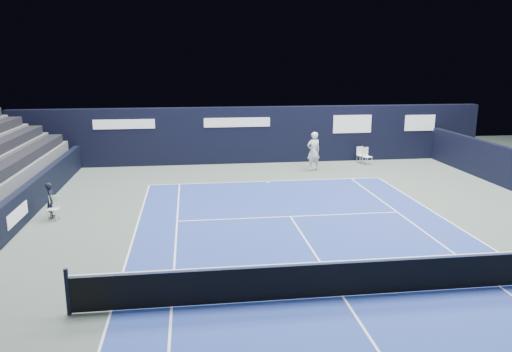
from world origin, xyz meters
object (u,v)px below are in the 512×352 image
(line_judge_chair, at_px, (54,206))
(tennis_net, at_px, (344,277))
(folding_chair_back_b, at_px, (361,154))
(tennis_player, at_px, (314,151))
(folding_chair_back_a, at_px, (366,153))

(line_judge_chair, height_order, tennis_net, tennis_net)
(folding_chair_back_b, height_order, tennis_player, tennis_player)
(folding_chair_back_a, relative_size, tennis_net, 0.07)
(tennis_net, bearing_deg, folding_chair_back_b, 69.43)
(folding_chair_back_a, relative_size, folding_chair_back_b, 1.05)
(folding_chair_back_b, distance_m, tennis_net, 16.69)
(folding_chair_back_a, relative_size, line_judge_chair, 1.07)
(line_judge_chair, distance_m, tennis_player, 13.14)
(folding_chair_back_a, xyz_separation_m, line_judge_chair, (-14.49, -7.89, -0.13))
(folding_chair_back_a, xyz_separation_m, tennis_net, (-5.99, -15.13, -0.11))
(folding_chair_back_a, height_order, line_judge_chair, folding_chair_back_a)
(folding_chair_back_b, xyz_separation_m, tennis_player, (-3.11, -1.62, 0.50))
(folding_chair_back_a, bearing_deg, tennis_net, -135.70)
(folding_chair_back_b, height_order, tennis_net, tennis_net)
(line_judge_chair, xyz_separation_m, tennis_net, (8.50, -7.24, 0.01))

